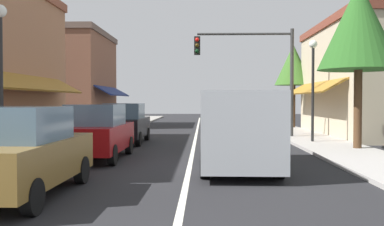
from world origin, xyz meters
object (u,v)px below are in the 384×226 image
at_px(van_in_lane, 237,127).
at_px(tree_right_far, 293,65).
at_px(street_lamp_right_mid, 313,73).
at_px(street_lamp_left_near, 1,58).
at_px(traffic_signal_mast_arm, 257,64).
at_px(parked_car_second_left, 97,132).
at_px(parked_car_nearest_left, 20,152).
at_px(parked_car_third_left, 125,123).
at_px(tree_right_near, 359,26).

xyz_separation_m(van_in_lane, tree_right_far, (5.03, 16.62, 3.08)).
bearing_deg(street_lamp_right_mid, street_lamp_left_near, -145.77).
relative_size(van_in_lane, traffic_signal_mast_arm, 0.95).
bearing_deg(van_in_lane, traffic_signal_mast_arm, 80.25).
distance_m(parked_car_second_left, van_in_lane, 4.70).
relative_size(street_lamp_left_near, tree_right_far, 0.80).
bearing_deg(parked_car_nearest_left, street_lamp_left_near, 121.23).
bearing_deg(parked_car_third_left, parked_car_second_left, -89.78).
bearing_deg(parked_car_nearest_left, parked_car_third_left, 90.13).
xyz_separation_m(parked_car_third_left, traffic_signal_mast_arm, (6.15, 2.49, 2.86)).
bearing_deg(tree_right_near, van_in_lane, -139.24).
height_order(traffic_signal_mast_arm, tree_right_near, tree_right_near).
bearing_deg(parked_car_third_left, tree_right_far, 45.41).
relative_size(parked_car_nearest_left, tree_right_far, 0.73).
height_order(parked_car_second_left, tree_right_far, tree_right_far).
distance_m(parked_car_second_left, street_lamp_right_mid, 9.82).
distance_m(parked_car_nearest_left, street_lamp_right_mid, 13.47).
bearing_deg(parked_car_nearest_left, parked_car_second_left, 89.07).
bearing_deg(tree_right_far, parked_car_second_left, -122.24).
height_order(parked_car_second_left, tree_right_near, tree_right_near).
bearing_deg(tree_right_far, parked_car_third_left, -134.27).
bearing_deg(van_in_lane, parked_car_nearest_left, -140.35).
relative_size(tree_right_near, tree_right_far, 1.12).
distance_m(parked_car_nearest_left, tree_right_near, 12.73).
xyz_separation_m(parked_car_nearest_left, tree_right_far, (9.55, 20.28, 3.35)).
bearing_deg(parked_car_second_left, street_lamp_left_near, -136.52).
distance_m(parked_car_third_left, tree_right_far, 13.95).
relative_size(street_lamp_left_near, street_lamp_right_mid, 1.00).
distance_m(parked_car_nearest_left, tree_right_far, 22.67).
relative_size(van_in_lane, tree_right_near, 0.82).
xyz_separation_m(street_lamp_left_near, tree_right_near, (11.32, 4.44, 1.57)).
bearing_deg(street_lamp_left_near, parked_car_nearest_left, -59.44).
xyz_separation_m(street_lamp_left_near, tree_right_far, (11.54, 16.92, 1.16)).
bearing_deg(street_lamp_left_near, traffic_signal_mast_arm, 49.70).
bearing_deg(parked_car_third_left, street_lamp_right_mid, -1.79).
bearing_deg(van_in_lane, street_lamp_right_mid, 61.16).
height_order(street_lamp_left_near, tree_right_far, tree_right_far).
height_order(street_lamp_right_mid, tree_right_far, tree_right_far).
distance_m(parked_car_nearest_left, parked_car_third_left, 10.58).
bearing_deg(traffic_signal_mast_arm, parked_car_third_left, -157.97).
distance_m(street_lamp_left_near, tree_right_far, 20.51).
bearing_deg(van_in_lane, parked_car_third_left, 123.22).
bearing_deg(parked_car_second_left, traffic_signal_mast_arm, 51.82).
distance_m(tree_right_near, tree_right_far, 12.48).
bearing_deg(tree_right_near, street_lamp_left_near, -158.56).
bearing_deg(parked_car_second_left, tree_right_near, 15.05).
distance_m(street_lamp_left_near, street_lamp_right_mid, 12.46).
height_order(street_lamp_right_mid, tree_right_near, tree_right_near).
bearing_deg(traffic_signal_mast_arm, tree_right_near, -59.64).
xyz_separation_m(parked_car_nearest_left, parked_car_third_left, (0.10, 10.58, 0.00)).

